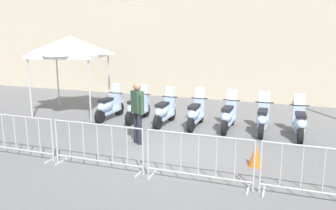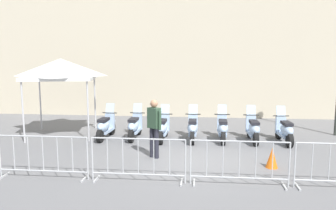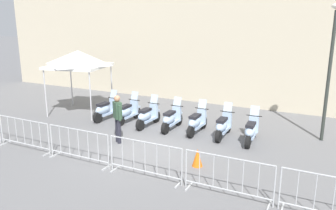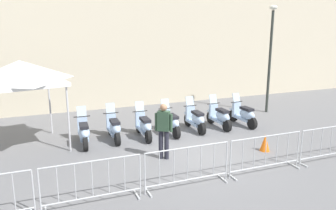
# 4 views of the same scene
# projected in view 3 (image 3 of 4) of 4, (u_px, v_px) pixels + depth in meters

# --- Properties ---
(ground_plane) EXTENTS (120.00, 120.00, 0.00)m
(ground_plane) POSITION_uv_depth(u_px,v_px,m) (142.00, 149.00, 11.64)
(ground_plane) COLOR slate
(motorcycle_0) EXTENTS (0.75, 1.70, 1.24)m
(motorcycle_0) POSITION_uv_depth(u_px,v_px,m) (106.00, 110.00, 14.86)
(motorcycle_0) COLOR black
(motorcycle_0) RESTS_ON ground
(motorcycle_1) EXTENTS (0.71, 1.71, 1.24)m
(motorcycle_1) POSITION_uv_depth(u_px,v_px,m) (128.00, 112.00, 14.49)
(motorcycle_1) COLOR black
(motorcycle_1) RESTS_ON ground
(motorcycle_2) EXTENTS (0.72, 1.71, 1.24)m
(motorcycle_2) POSITION_uv_depth(u_px,v_px,m) (147.00, 116.00, 13.90)
(motorcycle_2) COLOR black
(motorcycle_2) RESTS_ON ground
(motorcycle_3) EXTENTS (0.68, 1.71, 1.24)m
(motorcycle_3) POSITION_uv_depth(u_px,v_px,m) (171.00, 119.00, 13.49)
(motorcycle_3) COLOR black
(motorcycle_3) RESTS_ON ground
(motorcycle_4) EXTENTS (0.70, 1.71, 1.24)m
(motorcycle_4) POSITION_uv_depth(u_px,v_px,m) (197.00, 122.00, 13.08)
(motorcycle_4) COLOR black
(motorcycle_4) RESTS_ON ground
(motorcycle_5) EXTENTS (0.66, 1.72, 1.24)m
(motorcycle_5) POSITION_uv_depth(u_px,v_px,m) (223.00, 126.00, 12.61)
(motorcycle_5) COLOR black
(motorcycle_5) RESTS_ON ground
(motorcycle_6) EXTENTS (0.62, 1.72, 1.24)m
(motorcycle_6) POSITION_uv_depth(u_px,v_px,m) (251.00, 131.00, 12.07)
(motorcycle_6) COLOR black
(motorcycle_6) RESTS_ON ground
(barrier_segment_1) EXTENTS (2.24, 0.86, 1.07)m
(barrier_segment_1) POSITION_uv_depth(u_px,v_px,m) (24.00, 134.00, 11.51)
(barrier_segment_1) COLOR #B2B5B7
(barrier_segment_1) RESTS_ON ground
(barrier_segment_2) EXTENTS (2.24, 0.86, 1.07)m
(barrier_segment_2) POSITION_uv_depth(u_px,v_px,m) (79.00, 146.00, 10.47)
(barrier_segment_2) COLOR #B2B5B7
(barrier_segment_2) RESTS_ON ground
(barrier_segment_3) EXTENTS (2.24, 0.86, 1.07)m
(barrier_segment_3) POSITION_uv_depth(u_px,v_px,m) (145.00, 160.00, 9.44)
(barrier_segment_3) COLOR #B2B5B7
(barrier_segment_3) RESTS_ON ground
(barrier_segment_4) EXTENTS (2.24, 0.86, 1.07)m
(barrier_segment_4) POSITION_uv_depth(u_px,v_px,m) (228.00, 177.00, 8.41)
(barrier_segment_4) COLOR #B2B5B7
(barrier_segment_4) RESTS_ON ground
(barrier_segment_5) EXTENTS (2.24, 0.86, 1.07)m
(barrier_segment_5) POSITION_uv_depth(u_px,v_px,m) (334.00, 200.00, 7.37)
(barrier_segment_5) COLOR #B2B5B7
(barrier_segment_5) RESTS_ON ground
(street_lamp) EXTENTS (0.36, 0.36, 4.83)m
(street_lamp) POSITION_uv_depth(u_px,v_px,m) (331.00, 59.00, 11.73)
(street_lamp) COLOR #2D332D
(street_lamp) RESTS_ON ground
(officer_near_row_end) EXTENTS (0.41, 0.43, 1.73)m
(officer_near_row_end) POSITION_uv_depth(u_px,v_px,m) (118.00, 116.00, 12.01)
(officer_near_row_end) COLOR #23232D
(officer_near_row_end) RESTS_ON ground
(canopy_tent) EXTENTS (2.45, 2.45, 2.91)m
(canopy_tent) POSITION_uv_depth(u_px,v_px,m) (78.00, 59.00, 15.54)
(canopy_tent) COLOR silver
(canopy_tent) RESTS_ON ground
(traffic_cone) EXTENTS (0.32, 0.32, 0.55)m
(traffic_cone) POSITION_uv_depth(u_px,v_px,m) (197.00, 158.00, 10.23)
(traffic_cone) COLOR orange
(traffic_cone) RESTS_ON ground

